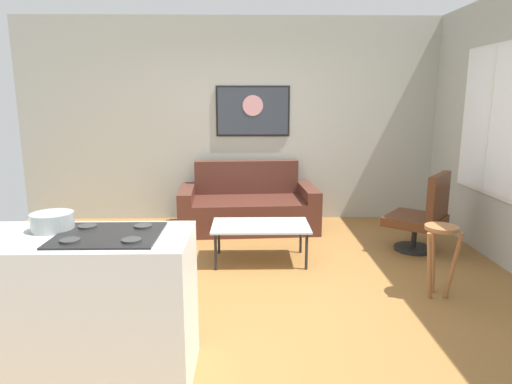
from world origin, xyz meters
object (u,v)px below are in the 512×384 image
at_px(bar_stool, 440,244).
at_px(mixing_bowl, 52,222).
at_px(coffee_table, 260,227).
at_px(wall_painting, 253,111).
at_px(couch, 248,208).
at_px(armchair, 423,215).

xyz_separation_m(bar_stool, mixing_bowl, (-2.85, -1.02, 0.50)).
height_order(bar_stool, mixing_bowl, mixing_bowl).
distance_m(coffee_table, mixing_bowl, 2.41).
bearing_deg(coffee_table, bar_stool, -30.52).
relative_size(bar_stool, wall_painting, 0.63).
distance_m(couch, mixing_bowl, 3.48).
bearing_deg(mixing_bowl, bar_stool, 19.66).
bearing_deg(armchair, coffee_table, -171.80).
bearing_deg(couch, bar_stool, -52.60).
height_order(armchair, bar_stool, armchair).
distance_m(couch, bar_stool, 2.74).
xyz_separation_m(coffee_table, mixing_bowl, (-1.32, -1.92, 0.61)).
bearing_deg(coffee_table, couch, 95.93).
xyz_separation_m(coffee_table, bar_stool, (1.53, -0.90, 0.10)).
relative_size(couch, coffee_table, 1.80).
distance_m(couch, wall_painting, 1.35).
relative_size(couch, wall_painting, 1.80).
bearing_deg(armchair, bar_stool, -104.61).
xyz_separation_m(couch, wall_painting, (0.07, 0.48, 1.26)).
xyz_separation_m(couch, mixing_bowl, (-1.19, -3.19, 0.70)).
distance_m(couch, coffee_table, 1.28).
bearing_deg(bar_stool, mixing_bowl, -160.34).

